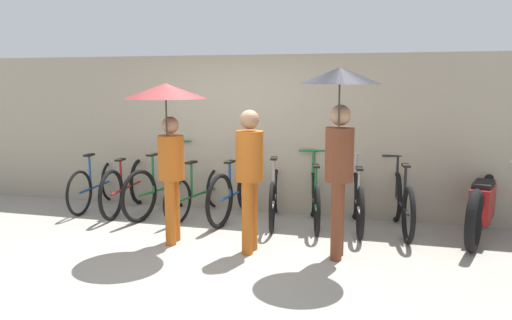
{
  "coord_description": "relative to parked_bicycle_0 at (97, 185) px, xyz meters",
  "views": [
    {
      "loc": [
        2.11,
        -5.23,
        2.0
      ],
      "look_at": [
        0.49,
        0.92,
        1.0
      ],
      "focal_mm": 35.0,
      "sensor_mm": 36.0,
      "label": 1
    }
  ],
  "objects": [
    {
      "name": "parked_bicycle_4",
      "position": [
        2.35,
        -0.09,
        0.03
      ],
      "size": [
        0.45,
        1.72,
        1.11
      ],
      "rotation": [
        0.0,
        0.0,
        1.42
      ],
      "color": "black",
      "rests_on": "ground"
    },
    {
      "name": "parked_bicycle_5",
      "position": [
        2.93,
        -0.07,
        0.0
      ],
      "size": [
        0.47,
        1.74,
        1.11
      ],
      "rotation": [
        0.0,
        0.0,
        1.73
      ],
      "color": "black",
      "rests_on": "ground"
    },
    {
      "name": "pedestrian_leading",
      "position": [
        1.92,
        -1.43,
        1.19
      ],
      "size": [
        0.97,
        0.97,
        1.98
      ],
      "rotation": [
        0.0,
        0.0,
        3.26
      ],
      "color": "#B25619",
      "rests_on": "ground"
    },
    {
      "name": "motorcycle",
      "position": [
        5.68,
        -0.15,
        0.05
      ],
      "size": [
        0.81,
        1.98,
        0.95
      ],
      "rotation": [
        0.0,
        0.0,
        1.28
      ],
      "color": "black",
      "rests_on": "ground"
    },
    {
      "name": "parked_bicycle_0",
      "position": [
        0.0,
        0.0,
        0.0
      ],
      "size": [
        0.44,
        1.69,
        0.97
      ],
      "rotation": [
        0.0,
        0.0,
        1.62
      ],
      "color": "black",
      "rests_on": "ground"
    },
    {
      "name": "parked_bicycle_6",
      "position": [
        3.52,
        -0.11,
        -0.01
      ],
      "size": [
        0.5,
        1.61,
        1.01
      ],
      "rotation": [
        0.0,
        0.0,
        1.77
      ],
      "color": "black",
      "rests_on": "ground"
    },
    {
      "name": "parked_bicycle_7",
      "position": [
        4.1,
        -0.11,
        -0.0
      ],
      "size": [
        0.44,
        1.69,
        0.98
      ],
      "rotation": [
        0.0,
        0.0,
        1.7
      ],
      "color": "black",
      "rests_on": "ground"
    },
    {
      "name": "parked_bicycle_3",
      "position": [
        1.76,
        -0.03,
        -0.01
      ],
      "size": [
        0.54,
        1.71,
        1.11
      ],
      "rotation": [
        0.0,
        0.0,
        1.35
      ],
      "color": "black",
      "rests_on": "ground"
    },
    {
      "name": "pedestrian_center",
      "position": [
        2.93,
        -1.42,
        0.62
      ],
      "size": [
        0.32,
        0.32,
        1.68
      ],
      "rotation": [
        0.0,
        0.0,
        3.08
      ],
      "color": "#B25619",
      "rests_on": "ground"
    },
    {
      "name": "parked_bicycle_1",
      "position": [
        0.59,
        -0.1,
        0.02
      ],
      "size": [
        0.44,
        1.78,
        1.0
      ],
      "rotation": [
        0.0,
        0.0,
        1.65
      ],
      "color": "black",
      "rests_on": "ground"
    },
    {
      "name": "back_wall",
      "position": [
        2.35,
        0.44,
        0.83
      ],
      "size": [
        13.68,
        0.12,
        2.4
      ],
      "color": "gray",
      "rests_on": "ground"
    },
    {
      "name": "parked_bicycle_2",
      "position": [
        1.17,
        -0.11,
        0.03
      ],
      "size": [
        0.54,
        1.74,
        1.09
      ],
      "rotation": [
        0.0,
        0.0,
        1.36
      ],
      "color": "black",
      "rests_on": "ground"
    },
    {
      "name": "ground_plane",
      "position": [
        2.35,
        -1.68,
        -0.37
      ],
      "size": [
        30.0,
        30.0,
        0.0
      ],
      "primitive_type": "plane",
      "color": "gray"
    },
    {
      "name": "pedestrian_trailing",
      "position": [
        3.95,
        -1.44,
        1.26
      ],
      "size": [
        0.89,
        0.89,
        2.15
      ],
      "rotation": [
        0.0,
        0.0,
        3.11
      ],
      "color": "brown",
      "rests_on": "ground"
    },
    {
      "name": "parked_bicycle_8",
      "position": [
        4.69,
        -0.11,
        0.01
      ],
      "size": [
        0.44,
        1.73,
        0.97
      ],
      "rotation": [
        0.0,
        0.0,
        1.7
      ],
      "color": "black",
      "rests_on": "ground"
    }
  ]
}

